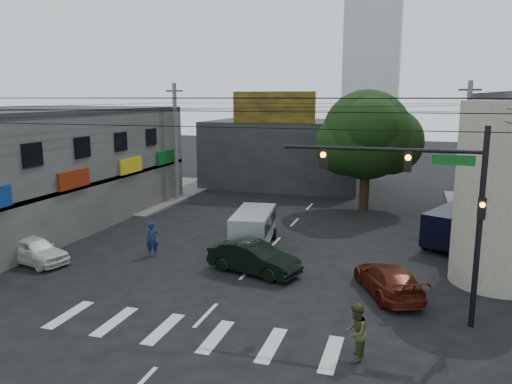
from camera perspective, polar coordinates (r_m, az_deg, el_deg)
The scene contains 18 objects.
ground at distance 22.13m, azimuth -2.66°, elevation -10.79°, with size 160.00×160.00×0.00m, color black.
sidewalk_far_left at distance 45.68m, azimuth -16.32°, elevation 0.19°, with size 16.00×16.00×0.15m, color #514F4C.
building_left at distance 35.94m, azimuth -27.18°, elevation 2.18°, with size 14.00×24.00×7.00m, color #454240.
corner_column at distance 24.01m, azimuth 26.43°, elevation -0.27°, with size 4.00×4.00×8.00m, color gray.
building_far at distance 46.94m, azimuth 3.57°, elevation 4.49°, with size 14.00×10.00×6.00m, color #232326.
billboard at distance 41.92m, azimuth 2.02°, elevation 9.64°, with size 7.00×0.30×2.60m, color olive.
tower_distant at distance 90.67m, azimuth 13.40°, elevation 19.31°, with size 9.00×9.00×44.00m, color silver.
street_tree at distance 36.55m, azimuth 12.52°, elevation 6.36°, with size 6.40×6.40×8.70m.
traffic_gantry at distance 18.63m, azimuth 19.32°, elevation -0.04°, with size 7.10×0.35×7.20m.
utility_pole_far_left at distance 39.61m, azimuth -9.15°, elevation 5.53°, with size 0.32×0.32×9.20m, color #59595B.
utility_pole_far_right at distance 35.66m, azimuth 22.80°, elevation 4.26°, with size 0.32×0.32×9.20m, color #59595B.
dark_sedan at distance 23.52m, azimuth -0.25°, elevation -7.55°, with size 4.72×2.75×1.47m, color black.
white_compact at distance 27.21m, azimuth -24.03°, elevation -6.10°, with size 4.18×2.44×1.34m, color white.
maroon_sedan at distance 21.83m, azimuth 14.87°, elevation -9.64°, with size 3.51×4.84×1.30m, color #4D150B.
silver_minivan at distance 27.62m, azimuth -0.30°, elevation -4.22°, with size 2.52×4.79×1.97m, color #A0A3A8, non-canonical shape.
navy_van at distance 29.79m, azimuth 21.96°, elevation -3.75°, with size 3.97×5.65×2.12m, color black, non-canonical shape.
traffic_officer at distance 26.45m, azimuth -11.76°, elevation -5.34°, with size 0.77×0.69×1.78m, color #15204C.
pedestrian_olive at distance 16.41m, azimuth 11.31°, elevation -15.46°, with size 0.78×0.96×1.87m, color #3D431E.
Camera 1 is at (7.08, -19.32, 8.13)m, focal length 35.00 mm.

